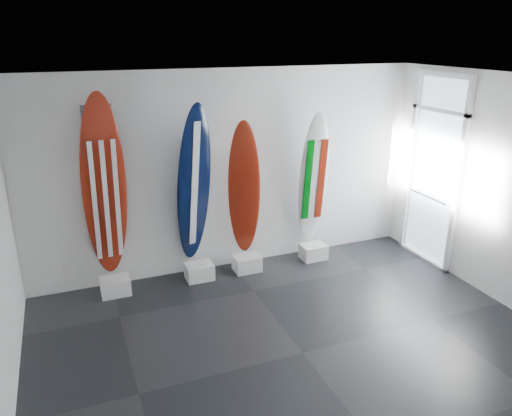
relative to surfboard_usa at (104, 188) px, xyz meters
name	(u,v)px	position (x,y,z in m)	size (l,w,h in m)	color
floor	(303,353)	(1.82, -2.28, -1.52)	(6.00, 6.00, 0.00)	black
ceiling	(313,84)	(1.82, -2.28, 1.48)	(6.00, 6.00, 0.00)	white
wall_back	(230,172)	(1.82, 0.22, -0.02)	(6.00, 6.00, 0.00)	white
wall_front	(500,380)	(1.82, -4.78, -0.02)	(6.00, 6.00, 0.00)	white
display_block_usa	(115,286)	(0.00, -0.10, -1.40)	(0.40, 0.30, 0.24)	white
surfboard_usa	(104,188)	(0.00, 0.00, 0.00)	(0.58, 0.08, 2.57)	maroon
display_block_navy	(199,271)	(1.21, -0.10, -1.40)	(0.40, 0.30, 0.24)	white
surfboard_navy	(194,186)	(1.21, 0.00, -0.10)	(0.54, 0.08, 2.39)	black
display_block_swiss	(247,263)	(1.96, -0.10, -1.40)	(0.40, 0.30, 0.24)	white
surfboard_swiss	(244,189)	(1.96, 0.00, -0.24)	(0.47, 0.08, 2.09)	maroon
display_block_italy	(313,252)	(3.11, -0.10, -1.40)	(0.40, 0.30, 0.24)	white
surfboard_italy	(313,180)	(3.11, 0.00, -0.22)	(0.48, 0.08, 2.14)	silver
wall_outlet	(65,270)	(-0.63, 0.20, -1.17)	(0.09, 0.02, 0.13)	silver
glass_door	(434,173)	(4.79, -0.73, -0.09)	(0.12, 1.16, 2.85)	white
balcony	(490,218)	(6.12, -0.73, -1.02)	(2.80, 2.20, 1.20)	slate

